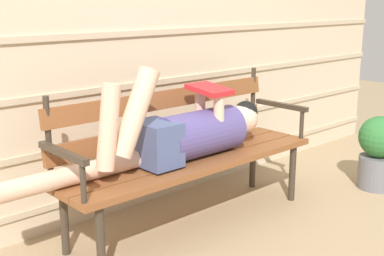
# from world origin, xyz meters

# --- Properties ---
(ground_plane) EXTENTS (12.00, 12.00, 0.00)m
(ground_plane) POSITION_xyz_m (0.00, 0.00, 0.00)
(ground_plane) COLOR tan
(house_siding) EXTENTS (5.40, 0.08, 2.25)m
(house_siding) POSITION_xyz_m (0.00, 0.61, 1.13)
(house_siding) COLOR beige
(house_siding) RESTS_ON ground
(park_bench) EXTENTS (1.73, 0.47, 0.86)m
(park_bench) POSITION_xyz_m (-0.00, 0.17, 0.47)
(park_bench) COLOR brown
(park_bench) RESTS_ON ground
(reclining_person) EXTENTS (1.75, 0.27, 0.58)m
(reclining_person) POSITION_xyz_m (-0.08, 0.11, 0.58)
(reclining_person) COLOR #514784
(potted_plant) EXTENTS (0.30, 0.30, 0.53)m
(potted_plant) POSITION_xyz_m (1.40, -0.34, 0.28)
(potted_plant) COLOR slate
(potted_plant) RESTS_ON ground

